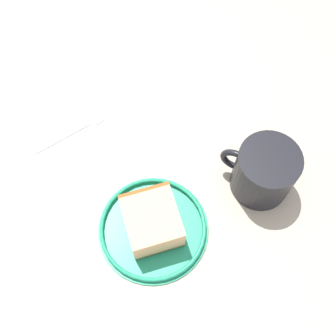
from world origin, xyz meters
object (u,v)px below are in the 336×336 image
cake_slice (152,221)px  teaspoon (85,125)px  small_plate (153,228)px  tea_mug (264,171)px

cake_slice → teaspoon: cake_slice is taller
cake_slice → teaspoon: 22.99cm
teaspoon → small_plate: bearing=-114.9°
tea_mug → small_plate: bearing=146.4°
small_plate → teaspoon: size_ratio=1.37×
tea_mug → teaspoon: bearing=101.6°
small_plate → teaspoon: (9.68, 20.90, -0.30)cm
cake_slice → tea_mug: (16.00, -10.94, 1.35)cm
small_plate → tea_mug: bearing=-33.6°
small_plate → cake_slice: (0.18, 0.20, 2.92)cm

